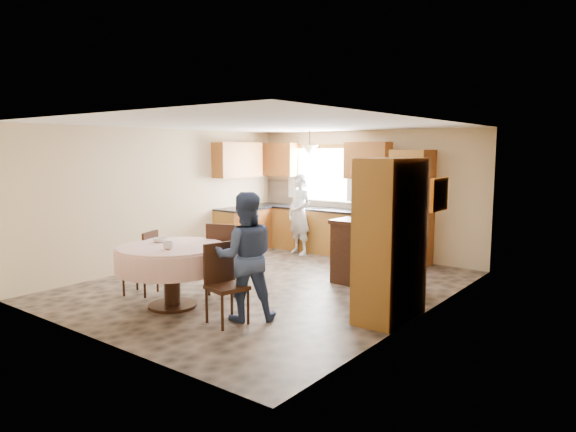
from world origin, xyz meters
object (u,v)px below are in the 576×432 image
(person_sink, at_px, (299,214))
(chair_left, at_px, (145,260))
(chair_back, at_px, (224,255))
(oven_tower, at_px, (411,208))
(cupboard, at_px, (391,240))
(dining_table, at_px, (171,259))
(chair_right, at_px, (223,279))
(sideboard, at_px, (373,256))
(person_dining, at_px, (245,256))

(person_sink, bearing_deg, chair_left, -76.25)
(chair_back, bearing_deg, oven_tower, -133.56)
(chair_left, bearing_deg, chair_back, 105.93)
(cupboard, xyz_separation_m, dining_table, (-2.55, -1.35, -0.35))
(chair_left, distance_m, person_sink, 3.78)
(oven_tower, distance_m, dining_table, 4.63)
(dining_table, relative_size, chair_right, 1.50)
(oven_tower, bearing_deg, dining_table, -108.75)
(sideboard, bearing_deg, person_sink, 152.94)
(cupboard, distance_m, chair_right, 2.13)
(sideboard, height_order, person_dining, person_dining)
(chair_back, xyz_separation_m, chair_right, (0.85, -0.88, -0.05))
(dining_table, xyz_separation_m, chair_back, (0.14, 0.86, -0.07))
(chair_back, distance_m, person_dining, 1.20)
(cupboard, height_order, chair_back, cupboard)
(chair_left, bearing_deg, chair_right, 63.30)
(dining_table, bearing_deg, sideboard, 57.27)
(chair_back, bearing_deg, cupboard, 168.82)
(sideboard, xyz_separation_m, person_sink, (-2.40, 1.34, 0.34))
(cupboard, xyz_separation_m, person_dining, (-1.42, -1.12, -0.21))
(oven_tower, height_order, chair_left, oven_tower)
(oven_tower, height_order, sideboard, oven_tower)
(cupboard, bearing_deg, chair_right, -138.71)
(chair_right, distance_m, person_sink, 4.32)
(dining_table, xyz_separation_m, person_dining, (1.13, 0.22, 0.14))
(oven_tower, relative_size, chair_right, 2.16)
(chair_back, xyz_separation_m, person_dining, (0.99, -0.64, 0.22))
(chair_left, relative_size, chair_right, 0.96)
(chair_back, distance_m, person_sink, 3.20)
(chair_left, height_order, chair_back, chair_back)
(oven_tower, distance_m, person_sink, 2.27)
(chair_back, bearing_deg, dining_table, 58.29)
(sideboard, distance_m, cupboard, 1.61)
(chair_back, height_order, person_dining, person_dining)
(oven_tower, bearing_deg, chair_right, -96.38)
(sideboard, bearing_deg, cupboard, -51.99)
(sideboard, height_order, cupboard, cupboard)
(sideboard, xyz_separation_m, chair_right, (-0.67, -2.61, 0.06))
(oven_tower, relative_size, person_dining, 1.32)
(person_sink, bearing_deg, chair_right, -51.67)
(sideboard, relative_size, dining_table, 0.91)
(chair_left, height_order, person_dining, person_dining)
(dining_table, relative_size, person_sink, 0.90)
(person_sink, height_order, person_dining, person_sink)
(oven_tower, height_order, person_sink, oven_tower)
(chair_right, height_order, person_sink, person_sink)
(oven_tower, bearing_deg, chair_left, -118.48)
(chair_left, distance_m, chair_back, 1.17)
(chair_right, bearing_deg, oven_tower, 7.27)
(oven_tower, xyz_separation_m, sideboard, (0.18, -1.78, -0.58))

